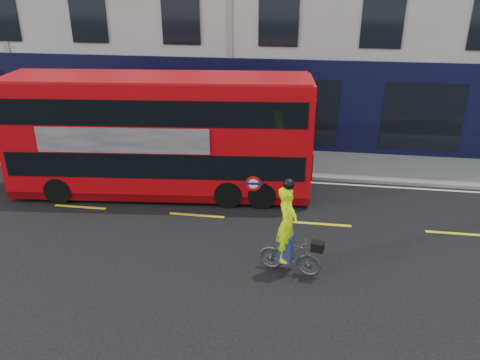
# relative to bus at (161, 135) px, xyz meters

# --- Properties ---
(ground) EXTENTS (120.00, 120.00, 0.00)m
(ground) POSITION_rel_bus_xyz_m (1.56, -3.08, -2.12)
(ground) COLOR black
(ground) RESTS_ON ground
(pavement) EXTENTS (60.00, 3.00, 0.12)m
(pavement) POSITION_rel_bus_xyz_m (1.56, 3.42, -2.06)
(pavement) COLOR gray
(pavement) RESTS_ON ground
(kerb) EXTENTS (60.00, 0.12, 0.13)m
(kerb) POSITION_rel_bus_xyz_m (1.56, 1.92, -2.06)
(kerb) COLOR gray
(kerb) RESTS_ON ground
(road_edge_line) EXTENTS (58.00, 0.10, 0.01)m
(road_edge_line) POSITION_rel_bus_xyz_m (1.56, 1.62, -2.12)
(road_edge_line) COLOR silver
(road_edge_line) RESTS_ON ground
(lane_dashes) EXTENTS (58.00, 0.12, 0.01)m
(lane_dashes) POSITION_rel_bus_xyz_m (1.56, -1.58, -2.12)
(lane_dashes) COLOR yellow
(lane_dashes) RESTS_ON ground
(bus) EXTENTS (10.44, 3.29, 4.14)m
(bus) POSITION_rel_bus_xyz_m (0.00, 0.00, 0.00)
(bus) COLOR #B9070D
(bus) RESTS_ON ground
(cyclist) EXTENTS (1.72, 0.83, 2.63)m
(cyclist) POSITION_rel_bus_xyz_m (4.63, -4.30, -1.18)
(cyclist) COLOR #484B4D
(cyclist) RESTS_ON ground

